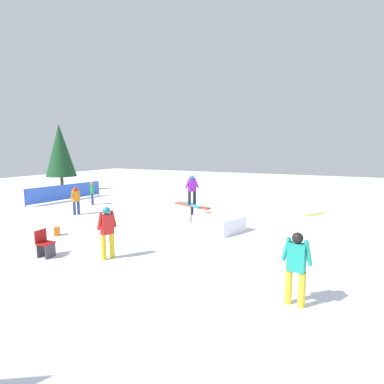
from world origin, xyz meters
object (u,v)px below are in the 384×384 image
object	(u,v)px
bystander_teal	(296,265)
bystander_red	(107,230)
rail_feature	(192,208)
backpack_on_snow	(57,231)
loose_snowboard_lime	(316,214)
pine_tree_far	(60,150)
folding_chair	(45,244)
bystander_orange	(76,199)
main_rider_on_rail	(192,190)
bystander_green	(92,192)

from	to	relation	value
bystander_teal	bystander_red	bearing A→B (deg)	4.05
rail_feature	backpack_on_snow	bearing A→B (deg)	66.06
rail_feature	loose_snowboard_lime	xyz separation A→B (m)	(-5.09, -4.57, -0.72)
bystander_teal	backpack_on_snow	world-z (taller)	bystander_teal
bystander_teal	pine_tree_far	distance (m)	22.89
folding_chair	pine_tree_far	distance (m)	16.98
rail_feature	bystander_teal	xyz separation A→B (m)	(-5.30, 5.69, 0.21)
loose_snowboard_lime	backpack_on_snow	distance (m)	12.63
backpack_on_snow	bystander_teal	bearing A→B (deg)	26.40
bystander_orange	bystander_teal	size ratio (longest dim) A/B	0.89
main_rider_on_rail	backpack_on_snow	distance (m)	5.96
backpack_on_snow	folding_chair	bearing A→B (deg)	-12.12
rail_feature	bystander_red	xyz separation A→B (m)	(0.40, 5.26, 0.21)
bystander_orange	bystander_green	size ratio (longest dim) A/B	1.05
folding_chair	rail_feature	bearing A→B (deg)	-25.24
rail_feature	bystander_teal	distance (m)	7.77
bystander_orange	main_rider_on_rail	bearing A→B (deg)	-80.91
bystander_orange	backpack_on_snow	world-z (taller)	bystander_orange
main_rider_on_rail	bystander_green	bearing A→B (deg)	26.61
loose_snowboard_lime	folding_chair	size ratio (longest dim) A/B	1.76
loose_snowboard_lime	pine_tree_far	size ratio (longest dim) A/B	0.28
main_rider_on_rail	backpack_on_snow	size ratio (longest dim) A/B	4.07
bystander_orange	loose_snowboard_lime	size ratio (longest dim) A/B	0.96
backpack_on_snow	bystander_green	bearing A→B (deg)	158.22
bystander_red	loose_snowboard_lime	size ratio (longest dim) A/B	1.07
bystander_red	backpack_on_snow	world-z (taller)	bystander_red
bystander_red	folding_chair	distance (m)	2.15
bystander_teal	pine_tree_far	world-z (taller)	pine_tree_far
bystander_green	folding_chair	xyz separation A→B (m)	(-5.32, 7.56, -0.38)
folding_chair	bystander_red	bearing A→B (deg)	-72.44
pine_tree_far	main_rider_on_rail	bearing A→B (deg)	160.14
bystander_teal	backpack_on_snow	bearing A→B (deg)	-0.98
bystander_teal	pine_tree_far	bearing A→B (deg)	-20.50
bystander_green	bystander_teal	bearing A→B (deg)	13.13
bystander_orange	bystander_green	xyz separation A→B (m)	(1.32, -2.51, -0.04)
folding_chair	main_rider_on_rail	bearing A→B (deg)	-25.24
loose_snowboard_lime	backpack_on_snow	world-z (taller)	backpack_on_snow
main_rider_on_rail	loose_snowboard_lime	size ratio (longest dim) A/B	0.89
bystander_green	folding_chair	size ratio (longest dim) A/B	1.60
bystander_teal	bystander_green	distance (m)	14.83
bystander_red	pine_tree_far	distance (m)	17.89
main_rider_on_rail	bystander_orange	size ratio (longest dim) A/B	0.93
bystander_orange	bystander_green	distance (m)	2.84
main_rider_on_rail	loose_snowboard_lime	bearing A→B (deg)	-100.17
loose_snowboard_lime	folding_chair	bearing A→B (deg)	-1.21
bystander_red	pine_tree_far	xyz separation A→B (m)	(14.25, -10.55, 2.39)
main_rider_on_rail	bystander_orange	bearing A→B (deg)	46.74
loose_snowboard_lime	backpack_on_snow	xyz separation A→B (m)	(9.12, 8.73, 0.16)
main_rider_on_rail	bystander_red	world-z (taller)	main_rider_on_rail
main_rider_on_rail	bystander_teal	distance (m)	7.80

